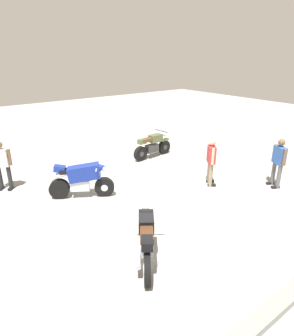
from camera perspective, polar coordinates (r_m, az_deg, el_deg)
The scene contains 7 objects.
ground_plane at distance 9.16m, azimuth 1.71°, elevation -5.53°, with size 40.00×40.00×0.00m, color #9E9E99.
motorcycle_blue_sportbike at distance 9.11m, azimuth -12.45°, elevation -2.07°, with size 1.76×1.18×1.14m.
motorcycle_black_cruiser at distance 6.37m, azimuth -0.16°, elevation -13.35°, with size 1.32×1.77×1.09m.
motorcycle_olive_vintage at distance 12.38m, azimuth 1.06°, elevation 4.25°, with size 1.96×0.70×1.07m.
person_in_blue_shirt at distance 10.39m, azimuth 23.98°, elevation 1.36°, with size 0.47×0.60×1.61m.
person_in_red_shirt at distance 9.86m, azimuth 12.23°, elevation 1.62°, with size 0.51×0.55×1.58m.
person_in_white_shirt at distance 10.37m, azimuth -26.11°, elevation 0.89°, with size 0.56×0.50×1.59m.
Camera 1 is at (5.12, 6.35, 4.16)m, focal length 31.67 mm.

